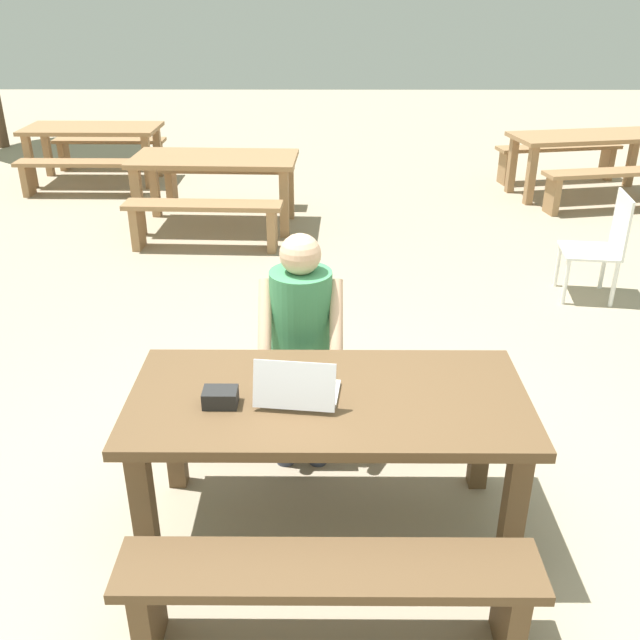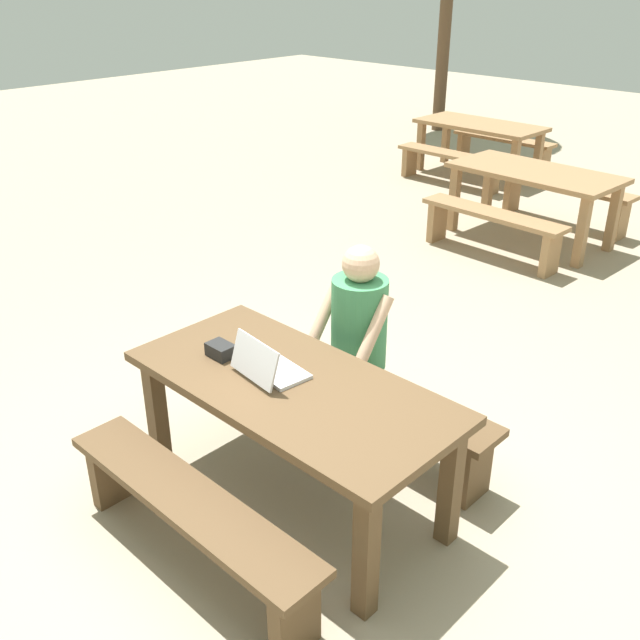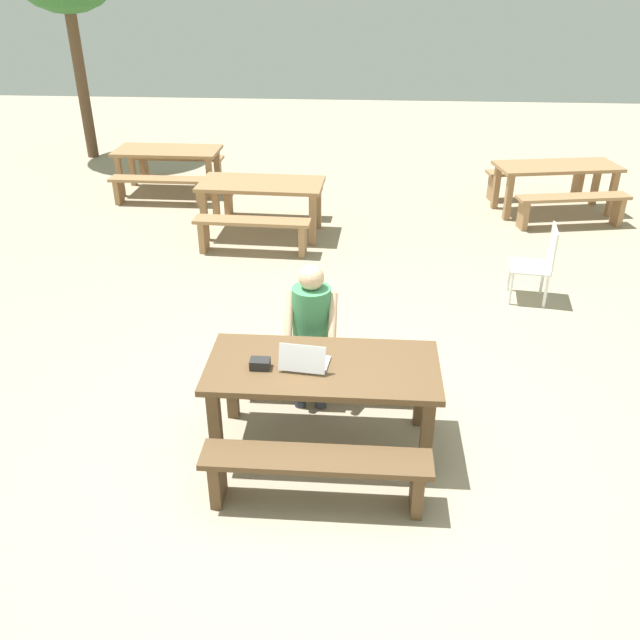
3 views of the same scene
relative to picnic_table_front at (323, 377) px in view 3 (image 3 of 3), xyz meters
The scene contains 17 objects.
ground_plane 0.64m from the picnic_table_front, ahead, with size 30.00×30.00×0.00m, color tan.
picnic_table_front is the anchor object (origin of this frame).
bench_near 0.76m from the picnic_table_front, 90.00° to the right, with size 1.62×0.30×0.43m.
bench_far 0.76m from the picnic_table_front, 90.00° to the left, with size 1.62×0.30×0.43m.
laptop 0.22m from the picnic_table_front, 164.51° to the right, with size 0.38×0.31×0.22m.
small_pouch 0.50m from the picnic_table_front, behind, with size 0.15×0.11×0.07m.
person_seated 0.68m from the picnic_table_front, 102.18° to the left, with size 0.44×0.42×1.27m.
plastic_chair 3.58m from the picnic_table_front, 51.03° to the left, with size 0.49×0.49×0.88m.
picnic_table_mid 4.78m from the picnic_table_front, 104.11° to the left, with size 1.74×0.91×0.76m.
bench_mid_south 4.11m from the picnic_table_front, 106.95° to the left, with size 1.55×0.36×0.47m.
bench_mid_north 5.48m from the picnic_table_front, 101.98° to the left, with size 1.55×0.36×0.47m.
picnic_table_rear 6.68m from the picnic_table_front, 61.81° to the left, with size 1.93×1.05×0.74m.
bench_rear_south 6.19m from the picnic_table_front, 57.99° to the left, with size 1.67×0.59×0.47m.
bench_rear_north 7.21m from the picnic_table_front, 65.08° to the left, with size 1.67×0.59×0.47m.
picnic_table_distant 7.14m from the picnic_table_front, 114.83° to the left, with size 1.70×0.83×0.71m.
bench_distant_south 6.56m from the picnic_table_front, 117.30° to the left, with size 1.53×0.31×0.43m.
bench_distant_north 7.75m from the picnic_table_front, 112.74° to the left, with size 1.53×0.31×0.43m.
Camera 3 is at (0.28, -4.29, 3.48)m, focal length 37.52 mm.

